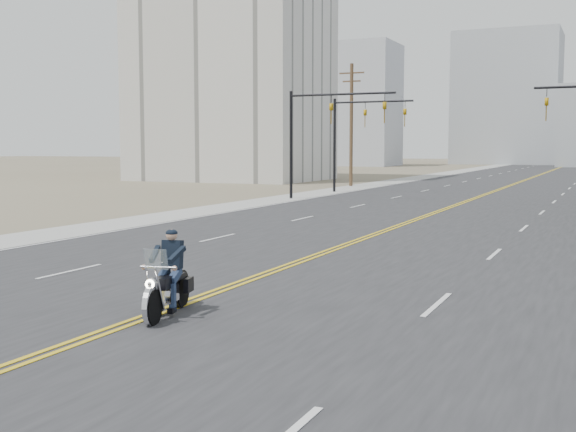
# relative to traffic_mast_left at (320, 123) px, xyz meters

# --- Properties ---
(ground_plane) EXTENTS (400.00, 400.00, 0.00)m
(ground_plane) POSITION_rel_traffic_mast_left_xyz_m (8.98, -32.00, -4.94)
(ground_plane) COLOR #776D56
(ground_plane) RESTS_ON ground
(road) EXTENTS (20.00, 200.00, 0.01)m
(road) POSITION_rel_traffic_mast_left_xyz_m (8.98, 38.00, -4.93)
(road) COLOR #303033
(road) RESTS_ON ground
(sidewalk_left) EXTENTS (3.00, 200.00, 0.01)m
(sidewalk_left) POSITION_rel_traffic_mast_left_xyz_m (-2.52, 38.00, -4.93)
(sidewalk_left) COLOR #A5A5A0
(sidewalk_left) RESTS_ON ground
(traffic_mast_left) EXTENTS (7.10, 0.26, 7.00)m
(traffic_mast_left) POSITION_rel_traffic_mast_left_xyz_m (0.00, 0.00, 0.00)
(traffic_mast_left) COLOR black
(traffic_mast_left) RESTS_ON ground
(traffic_mast_far) EXTENTS (6.10, 0.26, 7.00)m
(traffic_mast_far) POSITION_rel_traffic_mast_left_xyz_m (-0.33, 8.00, -0.06)
(traffic_mast_far) COLOR black
(traffic_mast_far) RESTS_ON ground
(utility_pole_left) EXTENTS (2.20, 0.30, 10.50)m
(utility_pole_left) POSITION_rel_traffic_mast_left_xyz_m (-3.52, 16.00, 0.54)
(utility_pole_left) COLOR brown
(utility_pole_left) RESTS_ON ground
(apartment_block) EXTENTS (18.00, 14.00, 30.00)m
(apartment_block) POSITION_rel_traffic_mast_left_xyz_m (-19.02, 23.00, 10.06)
(apartment_block) COLOR silver
(apartment_block) RESTS_ON ground
(haze_bldg_a) EXTENTS (14.00, 12.00, 22.00)m
(haze_bldg_a) POSITION_rel_traffic_mast_left_xyz_m (-26.02, 83.00, 6.06)
(haze_bldg_a) COLOR #B7BCC6
(haze_bldg_a) RESTS_ON ground
(haze_bldg_d) EXTENTS (20.00, 15.00, 26.00)m
(haze_bldg_d) POSITION_rel_traffic_mast_left_xyz_m (-3.02, 108.00, 8.06)
(haze_bldg_d) COLOR #ADB2B7
(haze_bldg_d) RESTS_ON ground
(haze_bldg_f) EXTENTS (12.00, 12.00, 16.00)m
(haze_bldg_f) POSITION_rel_traffic_mast_left_xyz_m (-41.02, 98.00, 3.06)
(haze_bldg_f) COLOR #ADB2B7
(haze_bldg_f) RESTS_ON ground
(motorcyclist) EXTENTS (1.42, 2.36, 1.72)m
(motorcyclist) POSITION_rel_traffic_mast_left_xyz_m (9.26, -31.18, -4.08)
(motorcyclist) COLOR black
(motorcyclist) RESTS_ON ground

